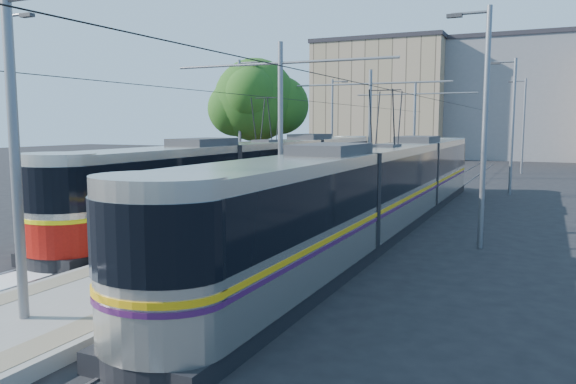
% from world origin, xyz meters
% --- Properties ---
extents(ground, '(160.00, 160.00, 0.00)m').
position_xyz_m(ground, '(0.00, 0.00, 0.00)').
color(ground, black).
rests_on(ground, ground).
extents(platform, '(4.00, 50.00, 0.30)m').
position_xyz_m(platform, '(0.00, 17.00, 0.15)').
color(platform, gray).
rests_on(platform, ground).
extents(tactile_strip_left, '(0.70, 50.00, 0.01)m').
position_xyz_m(tactile_strip_left, '(-1.45, 17.00, 0.30)').
color(tactile_strip_left, gray).
rests_on(tactile_strip_left, platform).
extents(tactile_strip_right, '(0.70, 50.00, 0.01)m').
position_xyz_m(tactile_strip_right, '(1.45, 17.00, 0.30)').
color(tactile_strip_right, gray).
rests_on(tactile_strip_right, platform).
extents(rails, '(8.71, 70.00, 0.03)m').
position_xyz_m(rails, '(0.00, 17.00, 0.02)').
color(rails, gray).
rests_on(rails, ground).
extents(tram_left, '(2.43, 28.99, 5.50)m').
position_xyz_m(tram_left, '(-3.60, 13.84, 1.71)').
color(tram_left, black).
rests_on(tram_left, ground).
extents(tram_right, '(2.43, 30.47, 5.50)m').
position_xyz_m(tram_right, '(3.60, 10.00, 1.86)').
color(tram_right, black).
rests_on(tram_right, ground).
extents(catenary, '(9.20, 70.00, 7.00)m').
position_xyz_m(catenary, '(0.00, 14.15, 4.52)').
color(catenary, slate).
rests_on(catenary, platform).
extents(street_lamps, '(15.18, 38.22, 8.00)m').
position_xyz_m(street_lamps, '(-0.00, 21.00, 4.18)').
color(street_lamps, slate).
rests_on(street_lamps, ground).
extents(shelter, '(0.74, 1.08, 2.24)m').
position_xyz_m(shelter, '(0.05, 12.61, 1.47)').
color(shelter, black).
rests_on(shelter, platform).
extents(tree, '(5.69, 5.26, 8.26)m').
position_xyz_m(tree, '(-6.96, 19.84, 5.59)').
color(tree, '#382314').
rests_on(tree, ground).
extents(building_left, '(16.32, 12.24, 14.68)m').
position_xyz_m(building_left, '(-10.00, 60.00, 7.35)').
color(building_left, tan).
rests_on(building_left, ground).
extents(building_centre, '(18.36, 14.28, 14.55)m').
position_xyz_m(building_centre, '(6.00, 64.00, 7.29)').
color(building_centre, slate).
rests_on(building_centre, ground).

